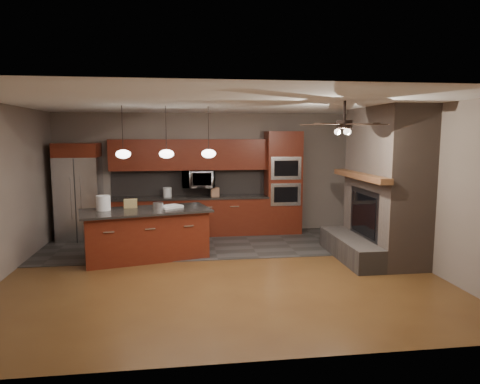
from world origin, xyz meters
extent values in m
plane|color=brown|center=(0.00, 0.00, 0.00)|extent=(7.00, 7.00, 0.00)
cube|color=white|center=(0.00, 0.00, 2.80)|extent=(7.00, 6.00, 0.02)
cube|color=slate|center=(0.00, 3.00, 1.40)|extent=(7.00, 0.02, 2.80)
cube|color=slate|center=(3.50, 0.00, 1.40)|extent=(0.02, 6.00, 2.80)
cube|color=#35322F|center=(0.00, 1.80, 0.01)|extent=(7.00, 2.40, 0.01)
cube|color=#705C50|center=(3.10, 0.40, 1.40)|extent=(0.80, 2.00, 2.80)
cube|color=#504942|center=(2.45, 0.40, 0.20)|extent=(0.50, 2.00, 0.40)
cube|color=#2D2D30|center=(2.72, 0.40, 0.83)|extent=(0.05, 1.20, 0.95)
cube|color=black|center=(2.70, 0.40, 0.83)|extent=(0.02, 1.00, 0.75)
cube|color=brown|center=(2.60, 0.40, 1.55)|extent=(0.22, 2.10, 0.10)
cube|color=#591E10|center=(-0.48, 2.70, 0.43)|extent=(3.55, 0.60, 0.86)
cube|color=black|center=(-0.48, 2.70, 0.88)|extent=(3.59, 0.64, 0.04)
cube|color=black|center=(-0.48, 2.98, 1.20)|extent=(3.55, 0.03, 0.60)
cube|color=#591E10|center=(-0.48, 2.83, 1.85)|extent=(3.55, 0.35, 0.70)
cube|color=#591E10|center=(1.70, 2.70, 1.19)|extent=(0.80, 0.60, 2.38)
cube|color=silver|center=(1.70, 2.40, 0.95)|extent=(0.70, 0.03, 0.52)
cube|color=black|center=(1.70, 2.38, 0.95)|extent=(0.55, 0.02, 0.35)
cube|color=silver|center=(1.70, 2.40, 1.55)|extent=(0.70, 0.03, 0.52)
cube|color=black|center=(1.70, 2.38, 1.55)|extent=(0.55, 0.02, 0.35)
imported|color=silver|center=(-0.27, 2.75, 1.30)|extent=(0.73, 0.41, 0.50)
cube|color=silver|center=(-2.88, 2.62, 0.91)|extent=(0.91, 0.72, 1.82)
cube|color=#2D2D30|center=(-2.88, 2.26, 0.91)|extent=(0.02, 0.02, 1.80)
cube|color=silver|center=(-2.98, 2.25, 0.97)|extent=(0.03, 0.03, 0.91)
cube|color=silver|center=(-2.78, 2.25, 0.97)|extent=(0.03, 0.03, 0.91)
cube|color=#591E10|center=(-2.88, 2.62, 1.97)|extent=(0.91, 0.72, 0.30)
cube|color=#591E10|center=(-1.31, 0.95, 0.44)|extent=(2.33, 1.39, 0.88)
cube|color=black|center=(-1.31, 0.95, 0.90)|extent=(2.52, 1.58, 0.04)
cylinder|color=white|center=(-2.07, 0.97, 1.06)|extent=(0.33, 0.33, 0.27)
cylinder|color=#BCBCC1|center=(-1.09, 0.97, 0.98)|extent=(0.19, 0.19, 0.13)
cube|color=silver|center=(-0.87, 1.10, 0.94)|extent=(0.52, 0.49, 0.04)
cube|color=#99824F|center=(-1.62, 1.24, 1.00)|extent=(0.26, 0.20, 0.16)
cylinder|color=silver|center=(-0.97, 2.70, 1.01)|extent=(0.23, 0.23, 0.22)
cube|color=#94674C|center=(0.10, 2.65, 1.00)|extent=(0.20, 0.17, 0.20)
cylinder|color=black|center=(-1.65, 0.70, 2.41)|extent=(0.01, 0.01, 0.78)
ellipsoid|color=white|center=(-1.65, 0.70, 1.96)|extent=(0.26, 0.26, 0.16)
cylinder|color=black|center=(-0.90, 0.70, 2.41)|extent=(0.01, 0.01, 0.78)
ellipsoid|color=white|center=(-0.90, 0.70, 1.96)|extent=(0.26, 0.26, 0.16)
cylinder|color=black|center=(-0.15, 0.70, 2.41)|extent=(0.01, 0.01, 0.78)
ellipsoid|color=white|center=(-0.15, 0.70, 1.96)|extent=(0.26, 0.26, 0.16)
cylinder|color=black|center=(1.80, -0.80, 2.65)|extent=(0.04, 0.04, 0.30)
cylinder|color=black|center=(1.80, -0.80, 2.45)|extent=(0.24, 0.24, 0.12)
cube|color=black|center=(2.18, -0.80, 2.45)|extent=(0.60, 0.12, 0.01)
cube|color=black|center=(1.92, -0.44, 2.45)|extent=(0.30, 0.61, 0.01)
cube|color=black|center=(1.49, -0.58, 2.45)|extent=(0.56, 0.45, 0.01)
cube|color=black|center=(1.49, -1.02, 2.45)|extent=(0.56, 0.45, 0.01)
cube|color=black|center=(1.92, -1.16, 2.45)|extent=(0.30, 0.61, 0.01)
camera|label=1|loc=(-0.61, -7.03, 2.28)|focal=32.00mm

